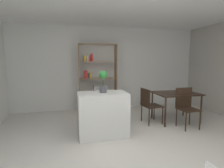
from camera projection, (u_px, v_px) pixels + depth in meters
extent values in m
plane|color=beige|center=(129.00, 152.00, 3.21)|extent=(9.41, 9.41, 0.00)
cube|color=silver|center=(100.00, 68.00, 6.04)|extent=(6.84, 0.06, 2.72)
cube|color=silver|center=(103.00, 114.00, 3.92)|extent=(1.04, 0.66, 0.93)
cylinder|color=#4C4C51|center=(103.00, 90.00, 3.88)|extent=(0.15, 0.15, 0.13)
cylinder|color=#476633|center=(103.00, 82.00, 3.86)|extent=(0.01, 0.01, 0.18)
sphere|color=#2B7D34|center=(103.00, 75.00, 3.84)|extent=(0.18, 0.18, 0.18)
cube|color=#997551|center=(79.00, 79.00, 5.60)|extent=(0.02, 0.32, 2.12)
cube|color=#997551|center=(116.00, 78.00, 5.87)|extent=(0.02, 0.32, 2.12)
cube|color=#997551|center=(97.00, 44.00, 5.60)|extent=(1.19, 0.32, 0.02)
cube|color=#997551|center=(98.00, 111.00, 5.87)|extent=(1.19, 0.32, 0.02)
cube|color=#997551|center=(98.00, 94.00, 5.80)|extent=(1.15, 0.32, 0.02)
cube|color=#997551|center=(98.00, 78.00, 5.74)|extent=(1.15, 0.32, 0.02)
cube|color=#997551|center=(98.00, 62.00, 5.67)|extent=(1.15, 0.32, 0.02)
cube|color=gold|center=(82.00, 108.00, 5.74)|extent=(0.05, 0.26, 0.21)
cube|color=#38383D|center=(85.00, 108.00, 5.76)|extent=(0.05, 0.26, 0.17)
cube|color=red|center=(85.00, 74.00, 5.63)|extent=(0.05, 0.26, 0.23)
cube|color=red|center=(86.00, 74.00, 5.64)|extent=(0.04, 0.26, 0.23)
cube|color=#38383D|center=(88.00, 76.00, 5.66)|extent=(0.05, 0.26, 0.15)
cube|color=gold|center=(90.00, 75.00, 5.67)|extent=(0.05, 0.26, 0.17)
cube|color=gold|center=(85.00, 58.00, 5.57)|extent=(0.06, 0.26, 0.18)
cube|color=silver|center=(87.00, 59.00, 5.59)|extent=(0.05, 0.26, 0.17)
cube|color=red|center=(89.00, 59.00, 5.60)|extent=(0.06, 0.26, 0.15)
cube|color=red|center=(92.00, 58.00, 5.61)|extent=(0.05, 0.26, 0.23)
cube|color=#B7BABC|center=(100.00, 90.00, 5.80)|extent=(0.44, 0.28, 0.26)
cube|color=black|center=(176.00, 93.00, 4.81)|extent=(1.12, 0.84, 0.03)
cylinder|color=black|center=(165.00, 112.00, 4.40)|extent=(0.04, 0.04, 0.74)
cylinder|color=black|center=(201.00, 110.00, 4.62)|extent=(0.04, 0.04, 0.74)
cylinder|color=black|center=(152.00, 105.00, 5.10)|extent=(0.04, 0.04, 0.74)
cylinder|color=black|center=(184.00, 103.00, 5.32)|extent=(0.04, 0.04, 0.74)
cube|color=black|center=(188.00, 109.00, 4.32)|extent=(0.44, 0.43, 0.03)
cube|color=black|center=(184.00, 97.00, 4.48)|extent=(0.44, 0.04, 0.48)
cylinder|color=black|center=(186.00, 122.00, 4.13)|extent=(0.03, 0.03, 0.44)
cylinder|color=black|center=(200.00, 121.00, 4.22)|extent=(0.03, 0.03, 0.44)
cylinder|color=black|center=(176.00, 117.00, 4.49)|extent=(0.03, 0.03, 0.44)
cylinder|color=black|center=(190.00, 116.00, 4.58)|extent=(0.03, 0.03, 0.44)
cube|color=black|center=(152.00, 106.00, 4.69)|extent=(0.48, 0.49, 0.03)
cube|color=black|center=(145.00, 97.00, 4.60)|extent=(0.07, 0.46, 0.44)
cylinder|color=black|center=(162.00, 116.00, 4.60)|extent=(0.03, 0.03, 0.44)
cylinder|color=black|center=(154.00, 112.00, 4.97)|extent=(0.03, 0.03, 0.44)
cylinder|color=black|center=(149.00, 117.00, 4.48)|extent=(0.03, 0.03, 0.44)
cylinder|color=black|center=(142.00, 113.00, 4.85)|extent=(0.03, 0.03, 0.44)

